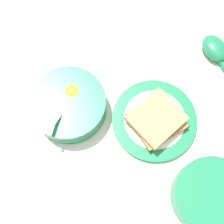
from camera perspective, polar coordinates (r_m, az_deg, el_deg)
name	(u,v)px	position (r m, az deg, el deg)	size (l,w,h in m)	color
ground_plane	(162,152)	(0.68, 9.18, -7.26)	(3.00, 3.00, 0.00)	silver
egg_bowl	(69,105)	(0.68, -7.87, 1.31)	(0.16, 0.16, 0.08)	#196B42
toast_plate	(154,120)	(0.69, 7.74, -1.47)	(0.19, 0.19, 0.01)	#196B42
toast_sandwich	(156,120)	(0.67, 8.10, -1.37)	(0.12, 0.12, 0.03)	#9E7042
soup_spoon	(217,52)	(0.78, 18.67, 10.34)	(0.05, 0.15, 0.03)	#196B42
congee_bowl	(211,196)	(0.66, 17.73, -14.49)	(0.15, 0.15, 0.05)	#196B42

